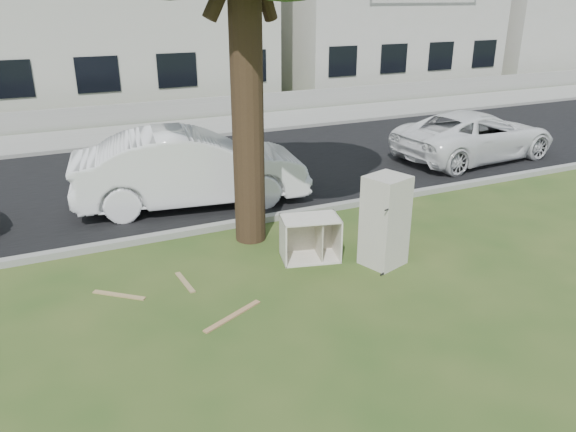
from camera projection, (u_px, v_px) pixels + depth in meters
name	position (u px, v px, depth m)	size (l,w,h in m)	color
ground	(316.00, 276.00, 8.84)	(120.00, 120.00, 0.00)	#2C4B1A
road	(204.00, 173.00, 13.90)	(120.00, 7.00, 0.01)	black
kerb_near	(258.00, 223.00, 10.91)	(120.00, 0.18, 0.12)	gray
kerb_far	(169.00, 142.00, 16.90)	(120.00, 0.18, 0.12)	gray
sidewalk	(158.00, 132.00, 18.12)	(120.00, 2.80, 0.01)	gray
low_wall	(147.00, 112.00, 19.34)	(120.00, 0.15, 0.70)	gray
townhouse_center	(113.00, 6.00, 22.23)	(11.22, 8.16, 7.44)	beige
townhouse_right	(370.00, 10.00, 27.05)	(10.20, 8.16, 6.84)	beige
filler_right	(566.00, 12.00, 33.04)	(16.00, 9.00, 6.40)	beige
fridge	(385.00, 221.00, 9.00)	(0.62, 0.57, 1.50)	silver
cabinet	(310.00, 238.00, 9.30)	(0.94, 0.59, 0.74)	silver
plank_a	(233.00, 316.00, 7.72)	(1.04, 0.09, 0.02)	#AE8054
plank_b	(119.00, 295.00, 8.26)	(0.84, 0.08, 0.02)	tan
plank_c	(185.00, 282.00, 8.63)	(0.72, 0.08, 0.02)	#A18759
car_center	(191.00, 168.00, 11.64)	(1.66, 4.77, 1.57)	white
car_right	(476.00, 135.00, 14.95)	(2.11, 4.58, 1.27)	white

